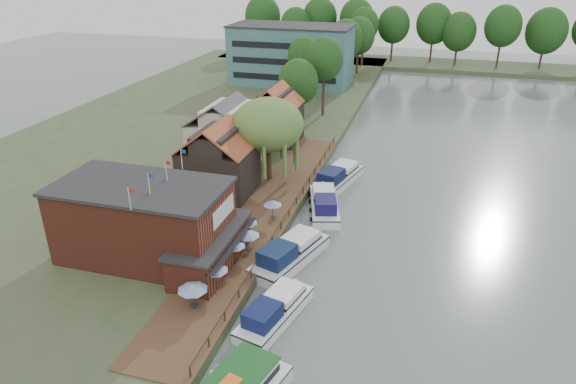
% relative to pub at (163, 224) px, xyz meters
% --- Properties ---
extents(ground, '(260.00, 260.00, 0.00)m').
position_rel_pub_xyz_m(ground, '(14.00, 1.00, -4.65)').
color(ground, '#53605D').
rests_on(ground, ground).
extents(land_bank, '(50.00, 140.00, 1.00)m').
position_rel_pub_xyz_m(land_bank, '(-16.00, 36.00, -4.15)').
color(land_bank, '#384728').
rests_on(land_bank, ground).
extents(quay_deck, '(6.00, 50.00, 0.10)m').
position_rel_pub_xyz_m(quay_deck, '(6.00, 11.00, -3.60)').
color(quay_deck, '#47301E').
rests_on(quay_deck, land_bank).
extents(quay_rail, '(0.20, 49.00, 1.00)m').
position_rel_pub_xyz_m(quay_rail, '(8.70, 11.50, -3.15)').
color(quay_rail, black).
rests_on(quay_rail, land_bank).
extents(pub, '(20.00, 11.00, 7.30)m').
position_rel_pub_xyz_m(pub, '(0.00, 0.00, 0.00)').
color(pub, maroon).
rests_on(pub, land_bank).
extents(hotel_block, '(25.40, 12.40, 12.30)m').
position_rel_pub_xyz_m(hotel_block, '(-8.00, 71.00, 2.50)').
color(hotel_block, '#38666B').
rests_on(hotel_block, land_bank).
extents(cottage_a, '(8.60, 7.60, 8.50)m').
position_rel_pub_xyz_m(cottage_a, '(-1.00, 15.00, 0.60)').
color(cottage_a, black).
rests_on(cottage_a, land_bank).
extents(cottage_b, '(9.60, 8.60, 8.50)m').
position_rel_pub_xyz_m(cottage_b, '(-4.00, 25.00, 0.60)').
color(cottage_b, beige).
rests_on(cottage_b, land_bank).
extents(cottage_c, '(7.60, 7.60, 8.50)m').
position_rel_pub_xyz_m(cottage_c, '(0.00, 34.00, 0.60)').
color(cottage_c, black).
rests_on(cottage_c, land_bank).
extents(willow, '(8.60, 8.60, 10.43)m').
position_rel_pub_xyz_m(willow, '(3.50, 20.00, 1.56)').
color(willow, '#476B2D').
rests_on(willow, land_bank).
extents(umbrella_0, '(2.43, 2.43, 2.38)m').
position_rel_pub_xyz_m(umbrella_0, '(5.79, -6.29, -2.36)').
color(umbrella_0, navy).
rests_on(umbrella_0, quay_deck).
extents(umbrella_1, '(2.27, 2.27, 2.38)m').
position_rel_pub_xyz_m(umbrella_1, '(6.39, -3.35, -2.36)').
color(umbrella_1, navy).
rests_on(umbrella_1, quay_deck).
extents(umbrella_2, '(2.03, 2.03, 2.38)m').
position_rel_pub_xyz_m(umbrella_2, '(6.53, 0.73, -2.36)').
color(umbrella_2, navy).
rests_on(umbrella_2, quay_deck).
extents(umbrella_3, '(2.30, 2.30, 2.38)m').
position_rel_pub_xyz_m(umbrella_3, '(7.00, 2.86, -2.36)').
color(umbrella_3, navy).
rests_on(umbrella_3, quay_deck).
extents(umbrella_4, '(2.33, 2.33, 2.38)m').
position_rel_pub_xyz_m(umbrella_4, '(5.98, 5.08, -2.36)').
color(umbrella_4, navy).
rests_on(umbrella_4, quay_deck).
extents(umbrella_5, '(1.95, 1.95, 2.38)m').
position_rel_pub_xyz_m(umbrella_5, '(7.30, 9.62, -2.36)').
color(umbrella_5, navy).
rests_on(umbrella_5, quay_deck).
extents(cruiser_0, '(5.31, 10.16, 2.34)m').
position_rel_pub_xyz_m(cruiser_0, '(11.95, -4.47, -3.48)').
color(cruiser_0, white).
rests_on(cruiser_0, ground).
extents(cruiser_1, '(6.74, 11.44, 2.68)m').
position_rel_pub_xyz_m(cruiser_1, '(10.82, 3.90, -3.31)').
color(cruiser_1, silver).
rests_on(cruiser_1, ground).
extents(cruiser_2, '(6.04, 10.94, 2.55)m').
position_rel_pub_xyz_m(cruiser_2, '(11.63, 15.36, -3.38)').
color(cruiser_2, white).
rests_on(cruiser_2, ground).
extents(cruiser_3, '(6.07, 11.33, 2.65)m').
position_rel_pub_xyz_m(cruiser_3, '(11.68, 23.16, -3.32)').
color(cruiser_3, silver).
rests_on(cruiser_3, ground).
extents(swan, '(0.44, 0.44, 0.44)m').
position_rel_pub_xyz_m(swan, '(9.50, -11.46, -4.43)').
color(swan, white).
rests_on(swan, ground).
extents(bank_tree_0, '(6.47, 6.47, 10.75)m').
position_rel_pub_xyz_m(bank_tree_0, '(1.00, 43.21, 1.72)').
color(bank_tree_0, '#143811').
rests_on(bank_tree_0, land_bank).
extents(bank_tree_1, '(6.35, 6.35, 13.37)m').
position_rel_pub_xyz_m(bank_tree_1, '(3.82, 49.45, 3.04)').
color(bank_tree_1, '#143811').
rests_on(bank_tree_1, land_bank).
extents(bank_tree_2, '(6.25, 6.25, 11.75)m').
position_rel_pub_xyz_m(bank_tree_2, '(-2.34, 59.84, 2.23)').
color(bank_tree_2, '#143811').
rests_on(bank_tree_2, land_bank).
extents(bank_tree_3, '(7.66, 7.66, 12.73)m').
position_rel_pub_xyz_m(bank_tree_3, '(1.79, 80.88, 2.72)').
color(bank_tree_3, '#143811').
rests_on(bank_tree_3, land_bank).
extents(bank_tree_4, '(7.45, 7.45, 12.78)m').
position_rel_pub_xyz_m(bank_tree_4, '(3.94, 85.69, 2.74)').
color(bank_tree_4, '#143811').
rests_on(bank_tree_4, land_bank).
extents(bank_tree_5, '(7.22, 7.22, 14.01)m').
position_rel_pub_xyz_m(bank_tree_5, '(3.74, 94.88, 3.36)').
color(bank_tree_5, '#143811').
rests_on(bank_tree_5, land_bank).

